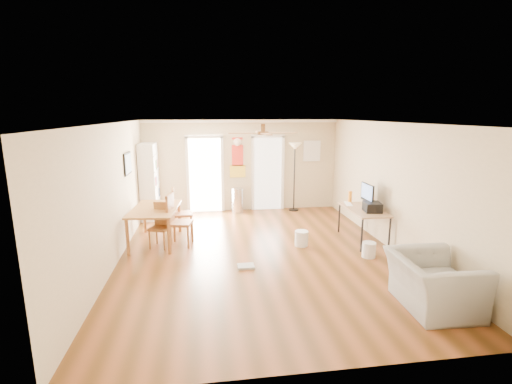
{
  "coord_description": "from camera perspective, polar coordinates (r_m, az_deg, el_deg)",
  "views": [
    {
      "loc": [
        -1.06,
        -6.88,
        2.78
      ],
      "look_at": [
        0.0,
        0.6,
        1.15
      ],
      "focal_mm": 25.75,
      "sensor_mm": 36.0,
      "label": 1
    }
  ],
  "objects": [
    {
      "name": "bathroom_doorway",
      "position": [
        10.67,
        1.82,
        2.82
      ],
      "size": [
        0.8,
        0.1,
        2.1
      ],
      "primitive_type": null,
      "color": "white",
      "rests_on": "wall_back"
    },
    {
      "name": "armchair",
      "position": [
        6.01,
        25.76,
        -12.58
      ],
      "size": [
        1.08,
        1.23,
        0.77
      ],
      "primitive_type": "imported",
      "rotation": [
        0.0,
        0.0,
        1.53
      ],
      "color": "gray",
      "rests_on": "floor"
    },
    {
      "name": "wall_back",
      "position": [
        10.54,
        -2.21,
        4.08
      ],
      "size": [
        5.5,
        0.04,
        2.6
      ],
      "primitive_type": null,
      "color": "beige",
      "rests_on": "floor"
    },
    {
      "name": "wastebasket_a",
      "position": [
        7.95,
        7.07,
        -7.15
      ],
      "size": [
        0.35,
        0.35,
        0.33
      ],
      "primitive_type": "cylinder",
      "rotation": [
        0.0,
        0.0,
        0.29
      ],
      "color": "silver",
      "rests_on": "floor"
    },
    {
      "name": "kitchen_doorway",
      "position": [
        10.51,
        -7.9,
        2.58
      ],
      "size": [
        0.9,
        0.1,
        2.1
      ],
      "primitive_type": null,
      "color": "white",
      "rests_on": "wall_back"
    },
    {
      "name": "wall_right",
      "position": [
        8.0,
        20.53,
        0.73
      ],
      "size": [
        0.04,
        7.0,
        2.6
      ],
      "primitive_type": null,
      "color": "beige",
      "rests_on": "floor"
    },
    {
      "name": "wastebasket_b",
      "position": [
        7.62,
        17.13,
        -8.57
      ],
      "size": [
        0.33,
        0.33,
        0.3
      ],
      "primitive_type": "cylinder",
      "rotation": [
        0.0,
        0.0,
        0.34
      ],
      "color": "silver",
      "rests_on": "floor"
    },
    {
      "name": "framed_poster",
      "position": [
        8.52,
        -19.31,
        4.2
      ],
      "size": [
        0.04,
        0.66,
        0.48
      ],
      "primitive_type": "cube",
      "color": "black",
      "rests_on": "wall_left"
    },
    {
      "name": "wall_front",
      "position": [
        3.84,
        8.74,
        -10.62
      ],
      "size": [
        5.5,
        0.04,
        2.6
      ],
      "primitive_type": null,
      "color": "beige",
      "rests_on": "floor"
    },
    {
      "name": "dining_chair_right_b",
      "position": [
        7.97,
        -11.65,
        -4.3
      ],
      "size": [
        0.54,
        0.54,
        1.11
      ],
      "primitive_type": null,
      "rotation": [
        0.0,
        0.0,
        1.38
      ],
      "color": "brown",
      "rests_on": "floor"
    },
    {
      "name": "computer_desk",
      "position": [
        8.46,
        16.23,
        -4.93
      ],
      "size": [
        0.68,
        1.36,
        0.73
      ],
      "primitive_type": null,
      "color": "#A27758",
      "rests_on": "floor"
    },
    {
      "name": "dining_chair_right_a",
      "position": [
        8.73,
        -11.34,
        -2.95
      ],
      "size": [
        0.47,
        0.47,
        1.08
      ],
      "primitive_type": null,
      "rotation": [
        0.0,
        0.0,
        1.65
      ],
      "color": "#A56435",
      "rests_on": "floor"
    },
    {
      "name": "crown_molding",
      "position": [
        6.97,
        0.7,
        10.36
      ],
      "size": [
        5.5,
        7.0,
        0.08
      ],
      "primitive_type": null,
      "color": "white",
      "rests_on": "wall_back"
    },
    {
      "name": "ceiling_fan",
      "position": [
        6.68,
        1.09,
        9.17
      ],
      "size": [
        1.24,
        1.24,
        0.2
      ],
      "primitive_type": null,
      "color": "#593819",
      "rests_on": "ceiling"
    },
    {
      "name": "dining_table",
      "position": [
        8.31,
        -15.3,
        -5.0
      ],
      "size": [
        1.06,
        1.63,
        0.78
      ],
      "primitive_type": null,
      "rotation": [
        0.0,
        0.0,
        -0.08
      ],
      "color": "olive",
      "rests_on": "floor"
    },
    {
      "name": "ac_grille",
      "position": [
        10.86,
        8.67,
        6.32
      ],
      "size": [
        0.5,
        0.04,
        0.6
      ],
      "primitive_type": "cube",
      "color": "white",
      "rests_on": "wall_back"
    },
    {
      "name": "floor_cloth",
      "position": [
        6.88,
        -1.59,
        -11.47
      ],
      "size": [
        0.31,
        0.24,
        0.04
      ],
      "primitive_type": "cube",
      "rotation": [
        0.0,
        0.0,
        0.01
      ],
      "color": "#9F9F9A",
      "rests_on": "floor"
    },
    {
      "name": "imac",
      "position": [
        8.44,
        16.89,
        -0.57
      ],
      "size": [
        0.24,
        0.58,
        0.54
      ],
      "primitive_type": null,
      "rotation": [
        0.0,
        0.0,
        -0.28
      ],
      "color": "black",
      "rests_on": "computer_desk"
    },
    {
      "name": "torchiere_lamp",
      "position": [
        10.58,
        5.97,
        2.3
      ],
      "size": [
        0.42,
        0.42,
        1.96
      ],
      "primitive_type": null,
      "rotation": [
        0.0,
        0.0,
        0.16
      ],
      "color": "black",
      "rests_on": "floor"
    },
    {
      "name": "ceiling",
      "position": [
        6.97,
        0.7,
        10.69
      ],
      "size": [
        5.5,
        7.0,
        0.0
      ],
      "primitive_type": null,
      "color": "silver",
      "rests_on": "floor"
    },
    {
      "name": "wall_decal",
      "position": [
        10.48,
        -2.89,
        5.41
      ],
      "size": [
        0.46,
        0.03,
        1.1
      ],
      "primitive_type": "cube",
      "color": "red",
      "rests_on": "wall_back"
    },
    {
      "name": "floor",
      "position": [
        7.5,
        0.65,
        -9.59
      ],
      "size": [
        7.0,
        7.0,
        0.0
      ],
      "primitive_type": "plane",
      "color": "brown",
      "rests_on": "ground"
    },
    {
      "name": "wall_left",
      "position": [
        7.24,
        -21.37,
        -0.47
      ],
      "size": [
        0.04,
        7.0,
        2.6
      ],
      "primitive_type": null,
      "color": "beige",
      "rests_on": "floor"
    },
    {
      "name": "dining_chair_near",
      "position": [
        7.98,
        -14.74,
        -5.1
      ],
      "size": [
        0.49,
        0.49,
        0.93
      ],
      "primitive_type": null,
      "rotation": [
        0.0,
        0.0,
        -0.34
      ],
      "color": "#986431",
      "rests_on": "floor"
    },
    {
      "name": "bookshelf",
      "position": [
        10.16,
        -16.24,
        1.61
      ],
      "size": [
        0.43,
        0.92,
        2.01
      ],
      "primitive_type": null,
      "rotation": [
        0.0,
        0.0,
        0.04
      ],
      "color": "silver",
      "rests_on": "floor"
    },
    {
      "name": "keyboard",
      "position": [
        8.72,
        14.14,
        -1.77
      ],
      "size": [
        0.21,
        0.42,
        0.02
      ],
      "primitive_type": "cube",
      "rotation": [
        0.0,
        0.0,
        -0.2
      ],
      "color": "white",
      "rests_on": "computer_desk"
    },
    {
      "name": "orange_bottle",
      "position": [
        8.88,
        14.4,
        -0.72
      ],
      "size": [
        0.1,
        0.1,
        0.26
      ],
      "primitive_type": "cylinder",
      "rotation": [
        0.0,
        0.0,
        0.1
      ],
      "color": "orange",
      "rests_on": "computer_desk"
    },
    {
      "name": "trash_can",
      "position": [
        10.44,
        -2.91,
        -1.29
      ],
      "size": [
        0.4,
        0.4,
        0.7
      ],
      "primitive_type": "cylinder",
      "rotation": [
        0.0,
        0.0,
        -0.28
      ],
      "color": "silver",
      "rests_on": "floor"
    },
    {
      "name": "printer",
      "position": [
        8.18,
        17.63,
        -2.23
      ],
      "size": [
        0.39,
        0.44,
        0.2
      ],
      "primitive_type": "cube",
      "rotation": [
        0.0,
        0.0,
        -0.15
      ],
      "color": "black",
      "rests_on": "computer_desk"
    }
  ]
}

